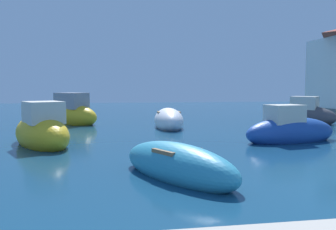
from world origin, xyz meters
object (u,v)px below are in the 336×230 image
object	(u,v)px
moored_boat_5	(42,132)
moored_boat_6	(177,165)
moored_boat_0	(169,120)
moored_boat_1	(290,131)
moored_boat_8	(68,114)
moored_boat_7	(299,115)

from	to	relation	value
moored_boat_5	moored_boat_6	world-z (taller)	moored_boat_5
moored_boat_0	moored_boat_1	size ratio (longest dim) A/B	0.95
moored_boat_0	moored_boat_6	bearing A→B (deg)	-4.98
moored_boat_6	moored_boat_1	bearing A→B (deg)	-78.89
moored_boat_5	moored_boat_8	bearing A→B (deg)	-26.96
moored_boat_5	moored_boat_1	bearing A→B (deg)	-120.64
moored_boat_1	moored_boat_5	distance (m)	8.82
moored_boat_1	moored_boat_6	distance (m)	6.63
moored_boat_1	moored_boat_8	world-z (taller)	moored_boat_8
moored_boat_6	moored_boat_8	bearing A→B (deg)	-12.32
moored_boat_5	moored_boat_7	bearing A→B (deg)	-93.01
moored_boat_0	moored_boat_6	world-z (taller)	moored_boat_0
moored_boat_1	moored_boat_5	world-z (taller)	moored_boat_5
moored_boat_5	moored_boat_8	world-z (taller)	moored_boat_8
moored_boat_1	moored_boat_7	world-z (taller)	moored_boat_7
moored_boat_7	moored_boat_8	distance (m)	12.78
moored_boat_5	moored_boat_7	xyz separation A→B (m)	(12.73, 5.58, -0.01)
moored_boat_5	moored_boat_7	distance (m)	13.90
moored_boat_1	moored_boat_7	distance (m)	7.33
moored_boat_1	moored_boat_5	bearing A→B (deg)	165.16
moored_boat_5	moored_boat_7	size ratio (longest dim) A/B	1.01
moored_boat_0	moored_boat_7	bearing A→B (deg)	101.45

